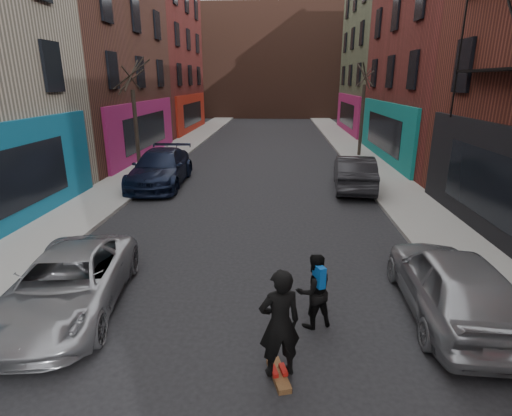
# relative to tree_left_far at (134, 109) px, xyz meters

# --- Properties ---
(sidewalk_left) EXTENTS (2.50, 84.00, 0.13)m
(sidewalk_left) POSITION_rel_tree_left_far_xyz_m (-0.05, 12.00, -3.31)
(sidewalk_left) COLOR gray
(sidewalk_left) RESTS_ON ground
(sidewalk_right) EXTENTS (2.50, 84.00, 0.13)m
(sidewalk_right) POSITION_rel_tree_left_far_xyz_m (12.45, 12.00, -3.31)
(sidewalk_right) COLOR gray
(sidewalk_right) RESTS_ON ground
(building_far) EXTENTS (40.00, 10.00, 14.00)m
(building_far) POSITION_rel_tree_left_far_xyz_m (6.20, 38.00, 3.62)
(building_far) COLOR #47281E
(building_far) RESTS_ON ground
(tree_left_far) EXTENTS (2.00, 2.00, 6.50)m
(tree_left_far) POSITION_rel_tree_left_far_xyz_m (0.00, 0.00, 0.00)
(tree_left_far) COLOR black
(tree_left_far) RESTS_ON sidewalk_left
(tree_right_far) EXTENTS (2.00, 2.00, 6.80)m
(tree_right_far) POSITION_rel_tree_left_far_xyz_m (12.40, 6.00, 0.15)
(tree_right_far) COLOR black
(tree_right_far) RESTS_ON sidewalk_right
(parked_left_far) EXTENTS (2.70, 4.81, 1.27)m
(parked_left_far) POSITION_rel_tree_left_far_xyz_m (2.84, -12.74, -2.74)
(parked_left_far) COLOR gray
(parked_left_far) RESTS_ON ground
(parked_left_end) EXTENTS (2.51, 5.70, 1.63)m
(parked_left_end) POSITION_rel_tree_left_far_xyz_m (1.72, -1.99, -2.56)
(parked_left_end) COLOR black
(parked_left_end) RESTS_ON ground
(parked_right_far) EXTENTS (1.95, 4.49, 1.51)m
(parked_right_far) POSITION_rel_tree_left_far_xyz_m (10.80, -12.49, -2.63)
(parked_right_far) COLOR gray
(parked_right_far) RESTS_ON ground
(parked_right_end) EXTENTS (2.07, 4.81, 1.54)m
(parked_right_end) POSITION_rel_tree_left_far_xyz_m (10.60, -2.26, -2.61)
(parked_right_end) COLOR black
(parked_right_end) RESTS_ON ground
(skateboard) EXTENTS (0.43, 0.83, 0.10)m
(skateboard) POSITION_rel_tree_left_far_xyz_m (7.28, -14.54, -3.33)
(skateboard) COLOR brown
(skateboard) RESTS_ON ground
(skateboarder) EXTENTS (0.78, 0.62, 1.87)m
(skateboarder) POSITION_rel_tree_left_far_xyz_m (7.28, -14.54, -2.34)
(skateboarder) COLOR black
(skateboarder) RESTS_ON skateboard
(pedestrian) EXTENTS (0.92, 0.83, 1.54)m
(pedestrian) POSITION_rel_tree_left_far_xyz_m (7.95, -13.01, -2.60)
(pedestrian) COLOR black
(pedestrian) RESTS_ON ground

